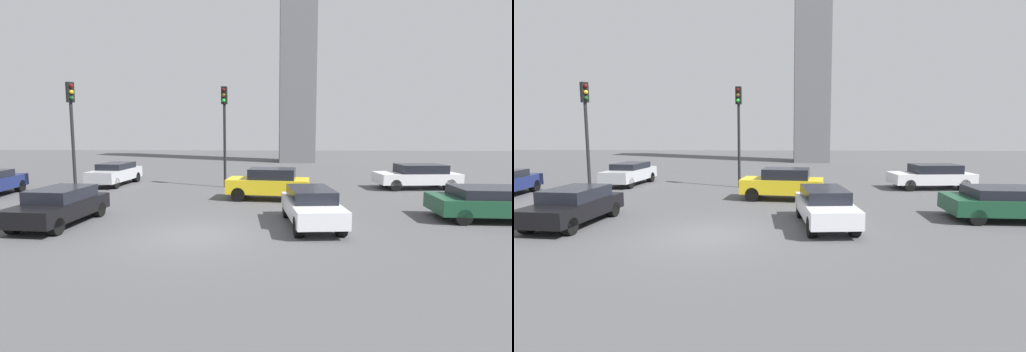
% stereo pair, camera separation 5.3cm
% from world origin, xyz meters
% --- Properties ---
extents(ground_plane, '(97.68, 97.68, 0.00)m').
position_xyz_m(ground_plane, '(0.00, 0.00, 0.00)').
color(ground_plane, '#4C4C4F').
extents(traffic_light_0, '(0.47, 0.46, 5.78)m').
position_xyz_m(traffic_light_0, '(-7.63, 7.14, 3.99)').
color(traffic_light_0, black).
rests_on(traffic_light_0, ground_plane).
extents(traffic_light_1, '(0.34, 0.47, 5.87)m').
position_xyz_m(traffic_light_1, '(-0.25, 10.37, 4.05)').
color(traffic_light_1, black).
rests_on(traffic_light_1, ground_plane).
extents(car_0, '(2.08, 4.33, 1.36)m').
position_xyz_m(car_0, '(-7.16, 11.13, 0.74)').
color(car_0, '#ADB2B7').
rests_on(car_0, ground_plane).
extents(car_2, '(4.13, 2.15, 1.54)m').
position_xyz_m(car_2, '(2.38, 6.50, 0.81)').
color(car_2, yellow).
rests_on(car_2, ground_plane).
extents(car_3, '(4.74, 2.33, 1.42)m').
position_xyz_m(car_3, '(10.97, 10.30, 0.75)').
color(car_3, silver).
rests_on(car_3, ground_plane).
extents(car_4, '(2.13, 4.13, 1.32)m').
position_xyz_m(car_4, '(-5.23, 1.32, 0.70)').
color(car_4, black).
rests_on(car_4, ground_plane).
extents(car_5, '(4.76, 2.33, 1.26)m').
position_xyz_m(car_5, '(11.00, 2.56, 0.69)').
color(car_5, '#19472D').
rests_on(car_5, ground_plane).
extents(car_6, '(2.05, 4.22, 1.35)m').
position_xyz_m(car_6, '(3.92, 1.44, 0.73)').
color(car_6, silver).
rests_on(car_6, ground_plane).
extents(skyline_tower, '(3.60, 3.60, 27.99)m').
position_xyz_m(skyline_tower, '(5.16, 28.53, 13.99)').
color(skyline_tower, slate).
rests_on(skyline_tower, ground_plane).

